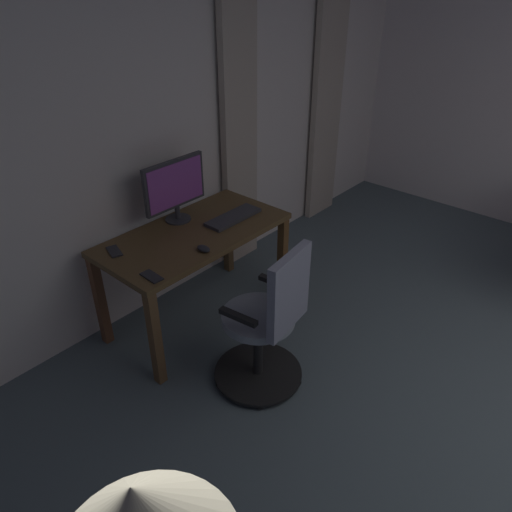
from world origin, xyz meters
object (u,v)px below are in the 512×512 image
object	(u,v)px
desk	(195,244)
computer_monitor	(175,187)
computer_mouse	(204,249)
cell_phone_face_up	(114,251)
cell_phone_by_monitor	(152,276)
office_chair	(267,326)
computer_keyboard	(233,217)

from	to	relation	value
desk	computer_monitor	xyz separation A→B (m)	(-0.04, -0.21, 0.35)
computer_mouse	cell_phone_face_up	world-z (taller)	computer_mouse
computer_monitor	cell_phone_by_monitor	size ratio (longest dim) A/B	3.50
computer_mouse	cell_phone_face_up	distance (m)	0.56
desk	cell_phone_face_up	distance (m)	0.55
office_chair	computer_monitor	bearing A→B (deg)	70.36
desk	office_chair	size ratio (longest dim) A/B	1.33
computer_monitor	office_chair	bearing A→B (deg)	77.75
desk	cell_phone_face_up	size ratio (longest dim) A/B	9.10
computer_keyboard	cell_phone_by_monitor	bearing A→B (deg)	10.55
cell_phone_by_monitor	cell_phone_face_up	bearing A→B (deg)	-91.06
computer_monitor	computer_keyboard	world-z (taller)	computer_monitor
computer_mouse	cell_phone_by_monitor	size ratio (longest dim) A/B	0.69
cell_phone_by_monitor	desk	bearing A→B (deg)	-154.46
desk	office_chair	xyz separation A→B (m)	(0.18, 0.80, -0.18)
office_chair	cell_phone_by_monitor	world-z (taller)	office_chair
desk	computer_monitor	size ratio (longest dim) A/B	2.60
office_chair	computer_mouse	size ratio (longest dim) A/B	9.88
computer_keyboard	computer_mouse	size ratio (longest dim) A/B	4.38
desk	computer_mouse	xyz separation A→B (m)	(0.14, 0.24, 0.12)
computer_monitor	cell_phone_face_up	world-z (taller)	computer_monitor
desk	cell_phone_face_up	bearing A→B (deg)	-18.56
computer_keyboard	computer_mouse	xyz separation A→B (m)	(0.45, 0.17, 0.01)
desk	cell_phone_by_monitor	size ratio (longest dim) A/B	9.10
desk	cell_phone_face_up	xyz separation A→B (m)	(0.52, -0.17, 0.11)
office_chair	computer_mouse	world-z (taller)	office_chair
desk	cell_phone_by_monitor	xyz separation A→B (m)	(0.54, 0.23, 0.11)
computer_keyboard	cell_phone_face_up	bearing A→B (deg)	-16.48
desk	cell_phone_by_monitor	bearing A→B (deg)	23.15
computer_monitor	computer_mouse	size ratio (longest dim) A/B	5.04
computer_keyboard	computer_mouse	bearing A→B (deg)	20.66
computer_keyboard	cell_phone_face_up	xyz separation A→B (m)	(0.83, -0.25, -0.01)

